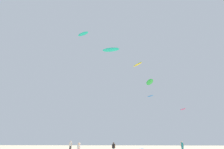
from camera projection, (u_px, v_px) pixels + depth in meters
person_midground at (114, 147)px, 26.27m from camera, size 0.49×0.36×1.57m
person_left at (182, 146)px, 29.10m from camera, size 0.55×0.39×1.72m
person_right at (71, 145)px, 32.54m from camera, size 0.57×0.39×1.74m
kite_aloft_0 at (150, 96)px, 44.79m from camera, size 1.58×2.06×0.31m
kite_aloft_1 at (150, 82)px, 35.68m from camera, size 1.52×3.70×0.74m
kite_aloft_2 at (183, 109)px, 45.99m from camera, size 1.16×2.10×0.49m
kite_aloft_3 at (111, 50)px, 38.88m from camera, size 3.74×1.63×0.75m
kite_aloft_5 at (83, 34)px, 43.87m from camera, size 3.17×2.36×0.53m
kite_aloft_6 at (138, 64)px, 47.31m from camera, size 2.70×3.36×0.65m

